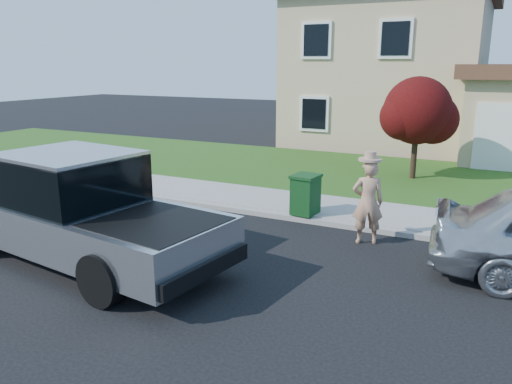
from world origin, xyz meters
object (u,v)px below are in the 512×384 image
woman (368,201)px  trash_bin (306,194)px  ornamental_tree (419,114)px  pickup_truck (77,211)px

woman → trash_bin: (-1.74, 0.96, -0.29)m
ornamental_tree → trash_bin: size_ratio=3.34×
pickup_truck → trash_bin: (2.95, 4.33, -0.34)m
woman → trash_bin: woman is taller
trash_bin → pickup_truck: bearing=-118.2°
ornamental_tree → woman: bearing=-89.3°
ornamental_tree → pickup_truck: bearing=-115.4°
woman → ornamental_tree: ornamental_tree is taller
woman → trash_bin: 2.01m
woman → pickup_truck: bearing=13.4°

